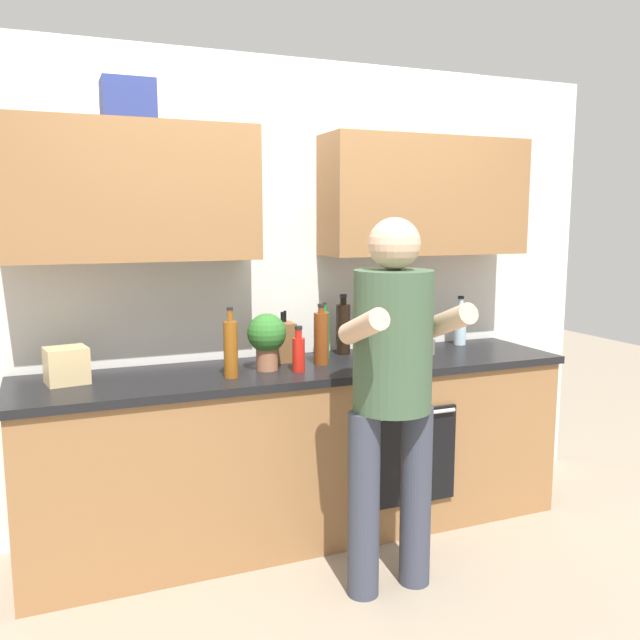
{
  "coord_description": "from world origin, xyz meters",
  "views": [
    {
      "loc": [
        -1.2,
        -3.15,
        1.65
      ],
      "look_at": [
        0.05,
        -0.1,
        1.15
      ],
      "focal_mm": 37.61,
      "sensor_mm": 36.0,
      "label": 1
    }
  ],
  "objects_px": {
    "bottle_soda": "(325,334)",
    "bottle_wine": "(382,331)",
    "bottle_oil": "(403,341)",
    "cup_stoneware": "(428,347)",
    "potted_herb": "(267,337)",
    "bottle_soy": "(343,328)",
    "grocery_bag_bread": "(67,365)",
    "person_standing": "(393,377)",
    "bottle_water": "(460,324)",
    "bottle_vinegar": "(321,338)",
    "bottle_syrup": "(231,348)",
    "bottle_hotsauce": "(299,352)",
    "knife_block": "(284,341)"
  },
  "relations": [
    {
      "from": "bottle_soda",
      "to": "bottle_wine",
      "type": "xyz_separation_m",
      "value": [
        0.31,
        -0.08,
        0.01
      ]
    },
    {
      "from": "bottle_wine",
      "to": "bottle_oil",
      "type": "xyz_separation_m",
      "value": [
        0.12,
        -0.02,
        -0.06
      ]
    },
    {
      "from": "cup_stoneware",
      "to": "potted_herb",
      "type": "relative_size",
      "value": 0.29
    },
    {
      "from": "bottle_soy",
      "to": "grocery_bag_bread",
      "type": "bearing_deg",
      "value": -174.41
    },
    {
      "from": "person_standing",
      "to": "bottle_water",
      "type": "xyz_separation_m",
      "value": [
        0.93,
        0.88,
        0.05
      ]
    },
    {
      "from": "bottle_vinegar",
      "to": "bottle_soda",
      "type": "bearing_deg",
      "value": 60.97
    },
    {
      "from": "grocery_bag_bread",
      "to": "bottle_vinegar",
      "type": "bearing_deg",
      "value": -2.84
    },
    {
      "from": "bottle_wine",
      "to": "bottle_vinegar",
      "type": "bearing_deg",
      "value": -170.75
    },
    {
      "from": "bottle_water",
      "to": "bottle_soy",
      "type": "bearing_deg",
      "value": 179.34
    },
    {
      "from": "person_standing",
      "to": "bottle_syrup",
      "type": "height_order",
      "value": "person_standing"
    },
    {
      "from": "bottle_hotsauce",
      "to": "bottle_soy",
      "type": "relative_size",
      "value": 0.68
    },
    {
      "from": "bottle_wine",
      "to": "bottle_syrup",
      "type": "xyz_separation_m",
      "value": [
        -0.9,
        -0.18,
        -0.0
      ]
    },
    {
      "from": "bottle_syrup",
      "to": "grocery_bag_bread",
      "type": "bearing_deg",
      "value": 166.4
    },
    {
      "from": "potted_herb",
      "to": "grocery_bag_bread",
      "type": "relative_size",
      "value": 1.57
    },
    {
      "from": "bottle_soy",
      "to": "bottle_water",
      "type": "height_order",
      "value": "bottle_soy"
    },
    {
      "from": "bottle_soda",
      "to": "bottle_syrup",
      "type": "relative_size",
      "value": 0.9
    },
    {
      "from": "bottle_syrup",
      "to": "grocery_bag_bread",
      "type": "distance_m",
      "value": 0.75
    },
    {
      "from": "bottle_wine",
      "to": "knife_block",
      "type": "relative_size",
      "value": 1.23
    },
    {
      "from": "knife_block",
      "to": "bottle_syrup",
      "type": "bearing_deg",
      "value": -143.21
    },
    {
      "from": "person_standing",
      "to": "bottle_syrup",
      "type": "distance_m",
      "value": 0.8
    },
    {
      "from": "bottle_hotsauce",
      "to": "cup_stoneware",
      "type": "height_order",
      "value": "bottle_hotsauce"
    },
    {
      "from": "cup_stoneware",
      "to": "bottle_soy",
      "type": "bearing_deg",
      "value": 156.55
    },
    {
      "from": "potted_herb",
      "to": "bottle_wine",
      "type": "bearing_deg",
      "value": 7.29
    },
    {
      "from": "bottle_vinegar",
      "to": "potted_herb",
      "type": "height_order",
      "value": "bottle_vinegar"
    },
    {
      "from": "bottle_water",
      "to": "knife_block",
      "type": "height_order",
      "value": "bottle_water"
    },
    {
      "from": "grocery_bag_bread",
      "to": "bottle_oil",
      "type": "bearing_deg",
      "value": -0.78
    },
    {
      "from": "bottle_soy",
      "to": "cup_stoneware",
      "type": "xyz_separation_m",
      "value": [
        0.44,
        -0.19,
        -0.1
      ]
    },
    {
      "from": "bottle_vinegar",
      "to": "bottle_wine",
      "type": "relative_size",
      "value": 0.96
    },
    {
      "from": "bottle_syrup",
      "to": "bottle_vinegar",
      "type": "bearing_deg",
      "value": 12.63
    },
    {
      "from": "bottle_vinegar",
      "to": "bottle_water",
      "type": "relative_size",
      "value": 1.08
    },
    {
      "from": "cup_stoneware",
      "to": "bottle_wine",
      "type": "bearing_deg",
      "value": 169.94
    },
    {
      "from": "knife_block",
      "to": "grocery_bag_bread",
      "type": "xyz_separation_m",
      "value": [
        -1.09,
        -0.09,
        -0.02
      ]
    },
    {
      "from": "cup_stoneware",
      "to": "knife_block",
      "type": "xyz_separation_m",
      "value": [
        -0.8,
        0.14,
        0.06
      ]
    },
    {
      "from": "bottle_wine",
      "to": "cup_stoneware",
      "type": "relative_size",
      "value": 3.92
    },
    {
      "from": "bottle_soda",
      "to": "bottle_syrup",
      "type": "xyz_separation_m",
      "value": [
        -0.59,
        -0.25,
        0.01
      ]
    },
    {
      "from": "bottle_soda",
      "to": "potted_herb",
      "type": "bearing_deg",
      "value": -156.55
    },
    {
      "from": "bottle_vinegar",
      "to": "bottle_soda",
      "type": "distance_m",
      "value": 0.16
    },
    {
      "from": "bottle_oil",
      "to": "grocery_bag_bread",
      "type": "relative_size",
      "value": 1.11
    },
    {
      "from": "cup_stoneware",
      "to": "potted_herb",
      "type": "bearing_deg",
      "value": -177.58
    },
    {
      "from": "bottle_hotsauce",
      "to": "bottle_wine",
      "type": "bearing_deg",
      "value": 17.66
    },
    {
      "from": "bottle_soda",
      "to": "cup_stoneware",
      "type": "height_order",
      "value": "bottle_soda"
    },
    {
      "from": "person_standing",
      "to": "bottle_hotsauce",
      "type": "bearing_deg",
      "value": 111.04
    },
    {
      "from": "bottle_soda",
      "to": "cup_stoneware",
      "type": "xyz_separation_m",
      "value": [
        0.58,
        -0.12,
        -0.09
      ]
    },
    {
      "from": "bottle_vinegar",
      "to": "bottle_water",
      "type": "xyz_separation_m",
      "value": [
        0.98,
        0.2,
        -0.02
      ]
    },
    {
      "from": "bottle_hotsauce",
      "to": "bottle_vinegar",
      "type": "bearing_deg",
      "value": 34.07
    },
    {
      "from": "bottle_soda",
      "to": "potted_herb",
      "type": "height_order",
      "value": "bottle_soda"
    },
    {
      "from": "bottle_vinegar",
      "to": "grocery_bag_bread",
      "type": "relative_size",
      "value": 1.74
    },
    {
      "from": "bottle_soy",
      "to": "bottle_vinegar",
      "type": "bearing_deg",
      "value": -136.82
    },
    {
      "from": "person_standing",
      "to": "bottle_wine",
      "type": "xyz_separation_m",
      "value": [
        0.33,
        0.74,
        0.07
      ]
    },
    {
      "from": "bottle_water",
      "to": "bottle_syrup",
      "type": "distance_m",
      "value": 1.53
    }
  ]
}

